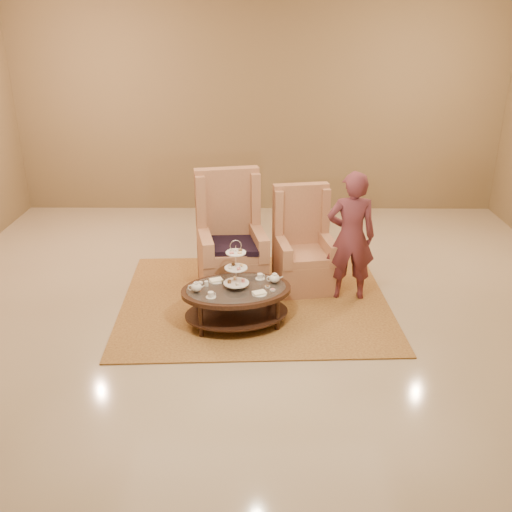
{
  "coord_description": "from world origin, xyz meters",
  "views": [
    {
      "loc": [
        0.03,
        -5.49,
        3.1
      ],
      "look_at": [
        -0.02,
        0.2,
        0.7
      ],
      "focal_mm": 40.0,
      "sensor_mm": 36.0,
      "label": 1
    }
  ],
  "objects_px": {
    "tea_table": "(236,295)",
    "armchair_right": "(303,254)",
    "armchair_left": "(231,249)",
    "person": "(351,237)"
  },
  "relations": [
    {
      "from": "tea_table",
      "to": "person",
      "type": "bearing_deg",
      "value": 16.14
    },
    {
      "from": "tea_table",
      "to": "armchair_right",
      "type": "bearing_deg",
      "value": 41.29
    },
    {
      "from": "armchair_left",
      "to": "person",
      "type": "height_order",
      "value": "person"
    },
    {
      "from": "tea_table",
      "to": "armchair_right",
      "type": "distance_m",
      "value": 1.26
    },
    {
      "from": "armchair_right",
      "to": "armchair_left",
      "type": "bearing_deg",
      "value": 170.36
    },
    {
      "from": "armchair_left",
      "to": "person",
      "type": "relative_size",
      "value": 0.93
    },
    {
      "from": "armchair_left",
      "to": "armchair_right",
      "type": "height_order",
      "value": "armchair_left"
    },
    {
      "from": "tea_table",
      "to": "armchair_left",
      "type": "xyz_separation_m",
      "value": [
        -0.11,
        0.99,
        0.13
      ]
    },
    {
      "from": "person",
      "to": "armchair_right",
      "type": "bearing_deg",
      "value": -31.78
    },
    {
      "from": "armchair_left",
      "to": "armchair_right",
      "type": "xyz_separation_m",
      "value": [
        0.88,
        -0.0,
        -0.07
      ]
    }
  ]
}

